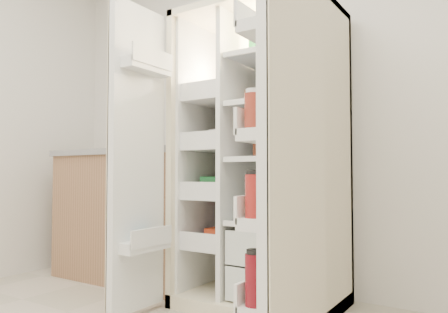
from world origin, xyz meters
The scene contains 5 objects.
wall_back centered at (0.00, 2.00, 1.35)m, with size 4.00×0.02×2.70m, color silver.
refrigerator centered at (0.02, 1.65, 0.74)m, with size 0.92×0.70×1.80m.
freezer_door centered at (-0.49, 1.05, 0.89)m, with size 0.15×0.40×1.72m.
fridge_door centered at (0.49, 0.96, 0.87)m, with size 0.17×0.58×1.72m.
kitchen_counter centered at (-1.07, 1.71, 0.49)m, with size 1.35×0.72×0.98m.
Camera 1 is at (1.23, -0.70, 0.80)m, focal length 34.00 mm.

